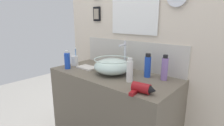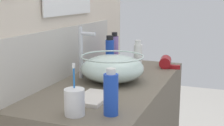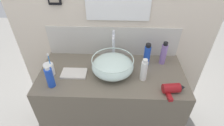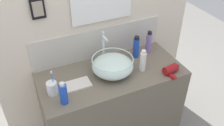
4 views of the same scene
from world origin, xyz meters
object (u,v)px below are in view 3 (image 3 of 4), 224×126
lotion_bottle (50,77)px  glass_bowl_sink (113,66)px  faucet (113,45)px  toothbrush_cup (49,69)px  hand_towel (74,73)px  hair_drier (173,89)px  soap_dispenser (144,70)px  shampoo_bottle (147,55)px  spray_bottle (164,54)px

lotion_bottle → glass_bowl_sink: bearing=20.4°
glass_bowl_sink → faucet: bearing=90.0°
toothbrush_cup → hand_towel: 0.20m
hand_towel → hair_drier: bearing=-12.4°
hair_drier → soap_dispenser: bearing=147.4°
glass_bowl_sink → hand_towel: size_ratio=1.65×
hair_drier → lotion_bottle: size_ratio=0.94×
hair_drier → shampoo_bottle: (-0.16, 0.33, 0.06)m
faucet → spray_bottle: faucet is taller
glass_bowl_sink → spray_bottle: spray_bottle is taller
faucet → hair_drier: (0.44, -0.38, -0.13)m
spray_bottle → hand_towel: size_ratio=1.03×
glass_bowl_sink → lotion_bottle: bearing=-159.6°
toothbrush_cup → shampoo_bottle: 0.81m
soap_dispenser → spray_bottle: bearing=49.2°
toothbrush_cup → hand_towel: (0.19, 0.01, -0.04)m
hair_drier → toothbrush_cup: 0.96m
lotion_bottle → soap_dispenser: size_ratio=0.95×
lotion_bottle → hand_towel: lotion_bottle is taller
glass_bowl_sink → spray_bottle: bearing=19.3°
toothbrush_cup → spray_bottle: bearing=11.5°
toothbrush_cup → lotion_bottle: (0.05, -0.13, 0.03)m
faucet → spray_bottle: (0.43, -0.03, -0.06)m
shampoo_bottle → soap_dispenser: bearing=-103.2°
hair_drier → shampoo_bottle: size_ratio=0.84×
toothbrush_cup → spray_bottle: size_ratio=0.95×
glass_bowl_sink → soap_dispenser: bearing=-15.8°
glass_bowl_sink → spray_bottle: size_ratio=1.61×
faucet → hair_drier: size_ratio=1.67×
hand_towel → faucet: bearing=33.5°
glass_bowl_sink → soap_dispenser: (0.24, -0.07, 0.02)m
shampoo_bottle → lotion_bottle: bearing=-158.2°
shampoo_bottle → spray_bottle: bearing=8.9°
faucet → shampoo_bottle: (0.29, -0.05, -0.06)m
glass_bowl_sink → spray_bottle: (0.43, 0.15, 0.03)m
hair_drier → hand_towel: size_ratio=0.84×
shampoo_bottle → hair_drier: bearing=-64.4°
toothbrush_cup → soap_dispenser: size_ratio=1.03×
lotion_bottle → hand_towel: bearing=44.7°
spray_bottle → hand_towel: spray_bottle is taller
hair_drier → hand_towel: (-0.76, 0.17, -0.03)m
glass_bowl_sink → hair_drier: bearing=-24.0°
soap_dispenser → hand_towel: size_ratio=0.94×
toothbrush_cup → shampoo_bottle: (0.79, 0.17, 0.05)m
spray_bottle → hand_towel: bearing=-166.3°
shampoo_bottle → soap_dispenser: size_ratio=1.07×
glass_bowl_sink → spray_bottle: 0.46m
glass_bowl_sink → hair_drier: glass_bowl_sink is taller
glass_bowl_sink → hand_towel: (-0.32, -0.03, -0.06)m
glass_bowl_sink → shampoo_bottle: (0.29, 0.13, 0.03)m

